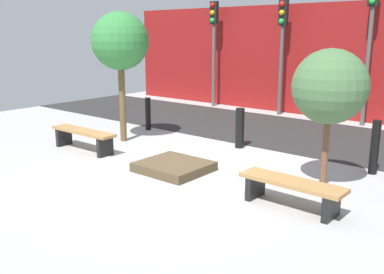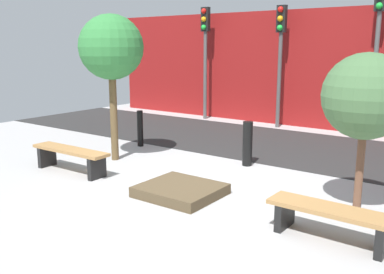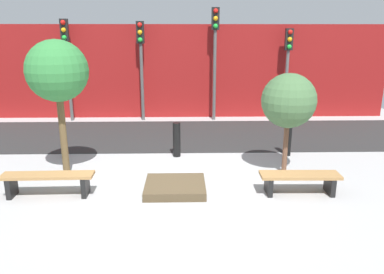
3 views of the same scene
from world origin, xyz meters
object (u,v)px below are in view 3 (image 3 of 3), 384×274
object	(u,v)px
tree_behind_right_bench	(289,101)
traffic_light_mid_east	(215,45)
traffic_light_mid_west	(141,53)
bench_left	(48,180)
bollard_center	(289,137)
bollard_left	(177,140)
traffic_light_east	(288,57)
traffic_light_west	(66,52)
planter_bed	(175,187)
bollard_far_left	(63,141)
bench_right	(300,179)
tree_behind_left_bench	(57,72)

from	to	relation	value
tree_behind_right_bench	traffic_light_mid_east	bearing A→B (deg)	102.25
tree_behind_right_bench	traffic_light_mid_west	bearing A→B (deg)	124.82
bench_left	bollard_center	size ratio (longest dim) A/B	1.79
bench_left	bollard_left	xyz separation A→B (m)	(2.59, 2.49, 0.12)
bollard_center	traffic_light_east	distance (m)	4.86
traffic_light_west	traffic_light_east	world-z (taller)	traffic_light_west
planter_bed	bollard_center	size ratio (longest dim) A/B	1.22
planter_bed	bollard_center	world-z (taller)	bollard_center
bench_left	traffic_light_west	world-z (taller)	traffic_light_west
bollard_left	traffic_light_west	distance (m)	6.34
bollard_far_left	bollard_left	bearing A→B (deg)	0.00
bollard_center	traffic_light_east	world-z (taller)	traffic_light_east
bench_right	bollard_left	distance (m)	3.60
bollard_far_left	bench_right	bearing A→B (deg)	-23.94
tree_behind_right_bench	traffic_light_west	size ratio (longest dim) A/B	0.64
bench_left	planter_bed	size ratio (longest dim) A/B	1.46
tree_behind_right_bench	bollard_left	xyz separation A→B (m)	(-2.59, 1.29, -1.27)
bench_right	traffic_light_east	size ratio (longest dim) A/B	0.49
planter_bed	bollard_left	bearing A→B (deg)	90.00
bollard_far_left	bollard_left	size ratio (longest dim) A/B	0.96
traffic_light_west	bench_left	bearing A→B (deg)	-77.84
bench_right	traffic_light_east	bearing A→B (deg)	78.94
bench_right	tree_behind_right_bench	size ratio (longest dim) A/B	0.69
traffic_light_east	tree_behind_right_bench	bearing A→B (deg)	-104.64
bench_right	traffic_light_mid_west	bearing A→B (deg)	120.96
tree_behind_left_bench	traffic_light_east	bearing A→B (deg)	40.42
planter_bed	bollard_far_left	distance (m)	3.82
traffic_light_mid_west	tree_behind_left_bench	bearing A→B (deg)	-102.25
bollard_left	bench_left	bearing A→B (deg)	-136.07
bench_right	bollard_left	world-z (taller)	bollard_left
traffic_light_west	tree_behind_left_bench	bearing A→B (deg)	-75.36
tree_behind_right_bench	bollard_center	world-z (taller)	tree_behind_right_bench
planter_bed	bollard_far_left	xyz separation A→B (m)	(-3.03, 2.29, 0.36)
bench_left	planter_bed	world-z (taller)	bench_left
planter_bed	traffic_light_mid_east	world-z (taller)	traffic_light_mid_east
tree_behind_left_bench	traffic_light_east	distance (m)	8.75
bench_left	planter_bed	xyz separation A→B (m)	(2.59, 0.20, -0.26)
planter_bed	traffic_light_mid_west	world-z (taller)	traffic_light_mid_west
bench_left	bollard_far_left	bearing A→B (deg)	98.88
planter_bed	tree_behind_left_bench	size ratio (longest dim) A/B	0.41
bench_right	bollard_left	bearing A→B (deg)	137.17
planter_bed	traffic_light_west	bearing A→B (deg)	121.38
tree_behind_left_bench	bollard_center	xyz separation A→B (m)	(5.62, 1.29, -1.89)
bollard_far_left	bollard_center	distance (m)	6.06
bench_left	traffic_light_west	size ratio (longest dim) A/B	0.50
traffic_light_east	planter_bed	bearing A→B (deg)	-121.38
traffic_light_mid_west	traffic_light_mid_east	size ratio (longest dim) A/B	0.88
bollard_center	traffic_light_mid_west	world-z (taller)	traffic_light_mid_west
bollard_left	traffic_light_mid_west	xyz separation A→B (m)	(-1.36, 4.38, 2.05)
tree_behind_left_bench	traffic_light_mid_east	world-z (taller)	traffic_light_mid_east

